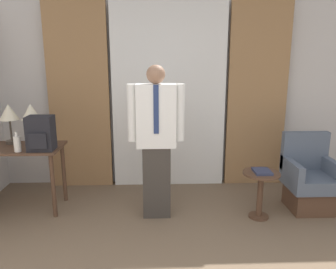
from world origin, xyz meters
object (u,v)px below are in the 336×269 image
at_px(person, 156,137).
at_px(side_table, 260,187).
at_px(bottle_near_edge, 17,143).
at_px(armchair, 309,182).
at_px(table_lamp_right, 31,114).
at_px(book, 262,171).
at_px(backpack, 41,134).
at_px(desk, 19,158).
at_px(table_lamp_left, 9,114).

distance_m(person, side_table, 1.33).
height_order(bottle_near_edge, armchair, bottle_near_edge).
bearing_deg(table_lamp_right, book, -10.38).
height_order(backpack, armchair, backpack).
xyz_separation_m(table_lamp_right, bottle_near_edge, (-0.05, -0.35, -0.27)).
distance_m(bottle_near_edge, armchair, 3.48).
distance_m(backpack, side_table, 2.58).
distance_m(bottle_near_edge, book, 2.78).
height_order(desk, table_lamp_left, table_lamp_left).
distance_m(table_lamp_right, backpack, 0.41).
bearing_deg(table_lamp_left, person, -12.43).
relative_size(table_lamp_right, person, 0.28).
relative_size(bottle_near_edge, backpack, 0.57).
xyz_separation_m(person, side_table, (1.19, -0.09, -0.58)).
bearing_deg(armchair, book, -160.31).
bearing_deg(book, person, 174.99).
distance_m(bottle_near_edge, side_table, 2.81).
bearing_deg(table_lamp_left, desk, -49.41).
relative_size(table_lamp_left, armchair, 0.53).
bearing_deg(book, table_lamp_left, 170.52).
distance_m(backpack, person, 1.31).
height_order(backpack, side_table, backpack).
distance_m(table_lamp_left, book, 3.07).
xyz_separation_m(table_lamp_left, armchair, (3.65, -0.25, -0.82)).
relative_size(backpack, side_table, 0.71).
relative_size(table_lamp_left, side_table, 0.88).
xyz_separation_m(desk, book, (2.84, -0.34, -0.09)).
bearing_deg(bottle_near_edge, book, -2.94).
relative_size(side_table, book, 2.53).
distance_m(desk, table_lamp_right, 0.54).
xyz_separation_m(table_lamp_right, armchair, (3.39, -0.25, -0.82)).
xyz_separation_m(table_lamp_right, person, (1.51, -0.39, -0.20)).
bearing_deg(book, bottle_near_edge, 177.06).
relative_size(table_lamp_left, bottle_near_edge, 2.17).
bearing_deg(table_lamp_left, table_lamp_right, 0.00).
distance_m(person, armchair, 1.98).
distance_m(person, book, 1.26).
distance_m(table_lamp_left, side_table, 3.11).
xyz_separation_m(desk, armchair, (3.52, -0.10, -0.31)).
xyz_separation_m(backpack, book, (2.51, -0.19, -0.42)).
bearing_deg(table_lamp_right, table_lamp_left, 180.00).
bearing_deg(book, armchair, 19.69).
relative_size(desk, book, 4.62).
relative_size(table_lamp_left, person, 0.28).
xyz_separation_m(bottle_near_edge, armchair, (3.44, 0.10, -0.54)).
distance_m(table_lamp_right, armchair, 3.49).
distance_m(desk, book, 2.86).
height_order(desk, side_table, desk).
bearing_deg(person, backpack, 176.27).
xyz_separation_m(desk, backpack, (0.34, -0.15, 0.33)).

